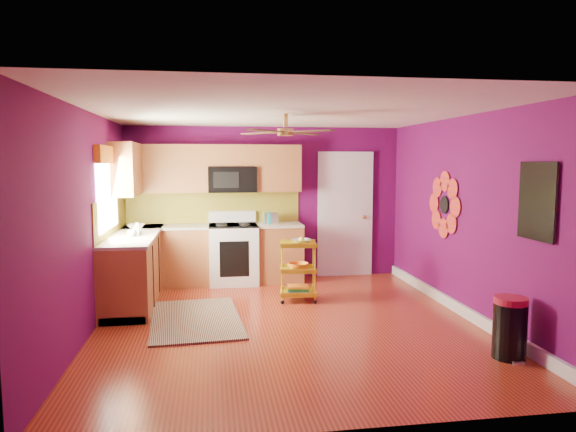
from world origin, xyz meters
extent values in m
plane|color=maroon|center=(0.00, 0.00, 0.00)|extent=(5.00, 5.00, 0.00)
cube|color=#5B0A4E|center=(0.00, 2.50, 1.25)|extent=(4.50, 0.04, 2.50)
cube|color=#5B0A4E|center=(0.00, -2.50, 1.25)|extent=(4.50, 0.04, 2.50)
cube|color=#5B0A4E|center=(-2.25, 0.00, 1.25)|extent=(0.04, 5.00, 2.50)
cube|color=#5B0A4E|center=(2.25, 0.00, 1.25)|extent=(0.04, 5.00, 2.50)
cube|color=silver|center=(0.00, 0.00, 2.50)|extent=(4.50, 5.00, 0.04)
cube|color=white|center=(2.22, 0.00, 0.07)|extent=(0.05, 4.90, 0.14)
cube|color=brown|center=(-1.95, 1.35, 0.45)|extent=(0.60, 2.30, 0.90)
cube|color=brown|center=(-0.85, 2.20, 0.45)|extent=(2.80, 0.60, 0.90)
cube|color=beige|center=(-1.95, 1.35, 0.92)|extent=(0.63, 2.30, 0.04)
cube|color=beige|center=(-0.85, 2.20, 0.92)|extent=(2.80, 0.63, 0.04)
cube|color=black|center=(-1.95, 1.35, 0.05)|extent=(0.54, 2.30, 0.10)
cube|color=black|center=(-0.85, 2.20, 0.05)|extent=(2.80, 0.54, 0.10)
cube|color=white|center=(-0.55, 2.17, 0.46)|extent=(0.76, 0.66, 0.92)
cube|color=black|center=(-0.55, 2.17, 0.93)|extent=(0.76, 0.62, 0.03)
cube|color=white|center=(-0.55, 2.45, 1.04)|extent=(0.76, 0.06, 0.18)
cube|color=black|center=(-0.55, 1.84, 0.45)|extent=(0.45, 0.02, 0.55)
cube|color=brown|center=(-1.59, 2.33, 1.83)|extent=(1.32, 0.33, 0.75)
cube|color=brown|center=(0.19, 2.33, 1.83)|extent=(0.72, 0.33, 0.75)
cube|color=brown|center=(-0.55, 2.33, 2.03)|extent=(0.76, 0.33, 0.34)
cube|color=brown|center=(-2.08, 1.85, 1.83)|extent=(0.33, 1.30, 0.75)
cube|color=black|center=(-0.55, 2.30, 1.65)|extent=(0.76, 0.38, 0.40)
cube|color=olive|center=(-0.85, 2.49, 1.20)|extent=(2.80, 0.01, 0.51)
cube|color=olive|center=(-2.24, 1.35, 1.20)|extent=(0.01, 2.30, 0.51)
cube|color=white|center=(-2.23, 1.05, 1.55)|extent=(0.03, 1.20, 1.00)
cube|color=orange|center=(-2.20, 1.05, 2.02)|extent=(0.08, 1.35, 0.22)
cube|color=white|center=(1.35, 2.48, 1.02)|extent=(0.85, 0.04, 2.05)
cube|color=white|center=(1.35, 2.46, 1.02)|extent=(0.95, 0.02, 2.15)
sphere|color=#BF8C3F|center=(1.67, 2.42, 1.00)|extent=(0.07, 0.07, 0.07)
cylinder|color=black|center=(2.23, 0.60, 1.35)|extent=(0.01, 0.24, 0.24)
cube|color=teal|center=(2.23, -1.40, 1.55)|extent=(0.03, 0.52, 0.72)
cube|color=black|center=(2.21, -1.40, 1.55)|extent=(0.01, 0.56, 0.76)
cylinder|color=#BF8C3F|center=(0.00, 0.20, 2.42)|extent=(0.06, 0.06, 0.16)
cylinder|color=#BF8C3F|center=(0.00, 0.20, 2.28)|extent=(0.20, 0.20, 0.08)
cube|color=#4C2D19|center=(0.27, 0.47, 2.28)|extent=(0.47, 0.47, 0.01)
cube|color=#4C2D19|center=(-0.27, 0.47, 2.28)|extent=(0.47, 0.47, 0.01)
cube|color=#4C2D19|center=(-0.27, -0.07, 2.28)|extent=(0.47, 0.47, 0.01)
cube|color=#4C2D19|center=(0.27, -0.07, 2.28)|extent=(0.47, 0.47, 0.01)
cube|color=black|center=(-1.10, 0.30, 0.01)|extent=(1.18, 1.80, 0.02)
cylinder|color=gold|center=(0.05, 0.84, 0.42)|extent=(0.02, 0.02, 0.77)
cylinder|color=gold|center=(0.49, 0.79, 0.42)|extent=(0.02, 0.02, 0.77)
cylinder|color=gold|center=(0.09, 1.15, 0.42)|extent=(0.02, 0.02, 0.77)
cylinder|color=gold|center=(0.53, 1.09, 0.42)|extent=(0.02, 0.02, 0.77)
sphere|color=black|center=(0.05, 0.84, 0.03)|extent=(0.05, 0.05, 0.05)
sphere|color=black|center=(0.49, 0.79, 0.03)|extent=(0.05, 0.05, 0.05)
sphere|color=black|center=(0.09, 1.15, 0.03)|extent=(0.05, 0.05, 0.05)
sphere|color=black|center=(0.53, 1.09, 0.03)|extent=(0.05, 0.05, 0.05)
cube|color=gold|center=(0.29, 0.97, 0.79)|extent=(0.54, 0.42, 0.03)
cube|color=gold|center=(0.29, 0.97, 0.44)|extent=(0.54, 0.42, 0.03)
cube|color=gold|center=(0.29, 0.97, 0.11)|extent=(0.54, 0.42, 0.03)
imported|color=beige|center=(0.34, 0.96, 0.84)|extent=(0.30, 0.30, 0.07)
sphere|color=yellow|center=(0.34, 0.96, 0.86)|extent=(0.09, 0.09, 0.09)
imported|color=orange|center=(0.29, 0.97, 0.49)|extent=(0.31, 0.31, 0.09)
cube|color=navy|center=(0.29, 0.97, 0.14)|extent=(0.31, 0.25, 0.04)
cube|color=#267233|center=(0.29, 0.97, 0.17)|extent=(0.31, 0.25, 0.03)
cube|color=orange|center=(0.29, 0.97, 0.20)|extent=(0.31, 0.25, 0.03)
cylinder|color=black|center=(1.99, -1.41, 0.27)|extent=(0.35, 0.35, 0.55)
cylinder|color=#A8182F|center=(1.99, -1.41, 0.58)|extent=(0.32, 0.32, 0.06)
cube|color=beige|center=(1.99, -1.57, 0.01)|extent=(0.11, 0.06, 0.03)
cylinder|color=teal|center=(0.02, 2.22, 1.02)|extent=(0.18, 0.18, 0.16)
sphere|color=teal|center=(0.02, 2.22, 1.12)|extent=(0.06, 0.06, 0.06)
cube|color=beige|center=(0.05, 2.21, 1.03)|extent=(0.22, 0.15, 0.18)
imported|color=#EA3F72|center=(-1.89, 1.13, 1.03)|extent=(0.08, 0.08, 0.18)
imported|color=white|center=(-1.89, 1.31, 1.02)|extent=(0.13, 0.13, 0.16)
imported|color=white|center=(-2.00, 1.93, 0.97)|extent=(0.27, 0.27, 0.07)
imported|color=white|center=(-1.94, 1.07, 0.98)|extent=(0.11, 0.11, 0.09)
camera|label=1|loc=(-0.89, -5.92, 1.92)|focal=32.00mm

